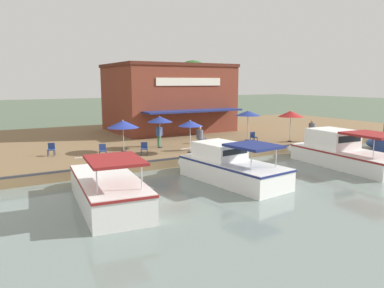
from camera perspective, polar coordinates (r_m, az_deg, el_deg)
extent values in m
plane|color=#4C5B47|center=(25.91, 4.72, -2.80)|extent=(220.00, 220.00, 0.00)
cube|color=brown|center=(35.27, -5.59, 0.93)|extent=(22.00, 56.00, 0.60)
cube|color=#2D2D33|center=(25.86, 4.61, -1.36)|extent=(0.20, 50.40, 0.10)
cube|color=brown|center=(38.49, -3.67, 6.85)|extent=(8.68, 11.21, 6.33)
cube|color=#522318|center=(38.48, -3.73, 11.78)|extent=(8.85, 11.44, 0.30)
cube|color=navy|center=(33.95, 0.35, 5.07)|extent=(1.80, 9.53, 0.16)
cube|color=silver|center=(34.59, -0.39, 9.47)|extent=(0.08, 6.73, 0.70)
cylinder|color=#B7B7B7|center=(28.06, -4.91, 1.67)|extent=(0.06, 0.06, 2.21)
cylinder|color=#2D2D33|center=(28.23, -4.88, -0.49)|extent=(0.36, 0.36, 0.06)
cone|color=navy|center=(27.94, -4.94, 3.79)|extent=(1.91, 1.91, 0.42)
cone|color=yellow|center=(27.94, -4.94, 3.83)|extent=(1.18, 1.18, 0.34)
sphere|color=yellow|center=(27.92, -4.94, 4.22)|extent=(0.08, 0.08, 0.08)
cylinder|color=#B7B7B7|center=(31.96, 14.74, 2.49)|extent=(0.06, 0.06, 2.38)
cylinder|color=#2D2D33|center=(32.11, 14.66, 0.43)|extent=(0.36, 0.36, 0.06)
cone|color=maroon|center=(31.85, 14.83, 4.48)|extent=(2.07, 2.07, 0.49)
cone|color=white|center=(31.85, 14.83, 4.51)|extent=(1.28, 1.28, 0.39)
sphere|color=white|center=(31.83, 14.84, 4.91)|extent=(0.08, 0.08, 0.08)
cylinder|color=#B7B7B7|center=(31.84, 8.48, 2.66)|extent=(0.06, 0.06, 2.36)
cylinder|color=#2D2D33|center=(31.99, 8.43, 0.61)|extent=(0.36, 0.36, 0.06)
cone|color=navy|center=(31.73, 8.53, 4.67)|extent=(2.09, 2.09, 0.40)
cone|color=yellow|center=(31.73, 8.53, 4.70)|extent=(1.30, 1.30, 0.32)
sphere|color=yellow|center=(31.71, 8.54, 5.03)|extent=(0.08, 0.08, 0.08)
cylinder|color=#B7B7B7|center=(26.04, -0.28, 0.99)|extent=(0.06, 0.06, 2.11)
cylinder|color=#2D2D33|center=(26.21, -0.28, -1.23)|extent=(0.36, 0.36, 0.06)
cone|color=navy|center=(25.91, -0.28, 3.17)|extent=(1.71, 1.71, 0.39)
cone|color=white|center=(25.91, -0.28, 3.21)|extent=(1.06, 1.06, 0.32)
sphere|color=white|center=(25.89, -0.28, 3.60)|extent=(0.08, 0.08, 0.08)
cylinder|color=#B7B7B7|center=(26.72, -10.41, 0.98)|extent=(0.06, 0.06, 2.05)
cylinder|color=#2D2D33|center=(26.88, -10.35, -1.11)|extent=(0.36, 0.36, 0.06)
cone|color=navy|center=(26.60, -10.47, 3.00)|extent=(2.21, 2.21, 0.50)
cone|color=white|center=(26.60, -10.47, 3.05)|extent=(1.37, 1.37, 0.40)
sphere|color=white|center=(26.57, -10.49, 3.55)|extent=(0.08, 0.08, 0.08)
cube|color=navy|center=(30.09, 2.10, 0.50)|extent=(0.05, 0.05, 0.42)
cube|color=navy|center=(29.75, 1.70, 0.40)|extent=(0.05, 0.05, 0.42)
cube|color=navy|center=(30.29, 1.46, 0.56)|extent=(0.05, 0.05, 0.42)
cube|color=navy|center=(29.96, 1.05, 0.47)|extent=(0.05, 0.05, 0.42)
cube|color=navy|center=(29.99, 1.58, 0.88)|extent=(0.59, 0.59, 0.05)
cube|color=navy|center=(30.06, 1.26, 1.34)|extent=(0.23, 0.41, 0.40)
cube|color=navy|center=(25.05, -12.92, -1.54)|extent=(0.05, 0.05, 0.42)
cube|color=navy|center=(25.01, -13.83, -1.59)|extent=(0.05, 0.05, 0.42)
cube|color=navy|center=(25.44, -13.00, -1.38)|extent=(0.05, 0.05, 0.42)
cube|color=navy|center=(25.41, -13.90, -1.43)|extent=(0.05, 0.05, 0.42)
cube|color=navy|center=(25.19, -13.43, -1.01)|extent=(0.52, 0.52, 0.05)
cube|color=navy|center=(25.34, -13.49, -0.43)|extent=(0.13, 0.44, 0.40)
cube|color=navy|center=(26.42, -20.31, -1.33)|extent=(0.05, 0.05, 0.42)
cube|color=navy|center=(26.50, -21.16, -1.35)|extent=(0.05, 0.05, 0.42)
cube|color=navy|center=(26.81, -20.16, -1.17)|extent=(0.05, 0.05, 0.42)
cube|color=navy|center=(26.88, -21.00, -1.19)|extent=(0.05, 0.05, 0.42)
cube|color=navy|center=(26.61, -20.68, -0.81)|extent=(0.57, 0.57, 0.05)
cube|color=navy|center=(26.77, -20.63, -0.26)|extent=(0.19, 0.43, 0.40)
cube|color=navy|center=(30.89, 9.91, 0.60)|extent=(0.04, 0.04, 0.42)
cube|color=navy|center=(30.66, 9.29, 0.55)|extent=(0.04, 0.04, 0.42)
cube|color=navy|center=(31.21, 9.49, 0.70)|extent=(0.04, 0.04, 0.42)
cube|color=navy|center=(30.99, 8.88, 0.65)|extent=(0.04, 0.04, 0.42)
cube|color=navy|center=(30.91, 9.40, 1.01)|extent=(0.48, 0.48, 0.05)
cube|color=navy|center=(31.04, 9.21, 1.48)|extent=(0.08, 0.44, 0.40)
cube|color=navy|center=(25.26, -6.85, -1.28)|extent=(0.05, 0.05, 0.42)
cube|color=navy|center=(25.26, -7.75, -1.29)|extent=(0.05, 0.05, 0.42)
cube|color=navy|center=(25.65, -6.84, -1.11)|extent=(0.05, 0.05, 0.42)
cube|color=navy|center=(25.66, -7.73, -1.13)|extent=(0.05, 0.05, 0.42)
cube|color=navy|center=(25.42, -7.30, -0.73)|extent=(0.58, 0.58, 0.05)
cube|color=navy|center=(25.58, -7.30, -0.16)|extent=(0.22, 0.42, 0.40)
cylinder|color=#2D5193|center=(26.97, 1.27, -0.10)|extent=(0.13, 0.13, 0.82)
cylinder|color=#2D5193|center=(27.12, 1.10, -0.05)|extent=(0.13, 0.13, 0.82)
cylinder|color=#4C4C56|center=(26.93, 1.19, 1.47)|extent=(0.48, 0.48, 0.65)
sphere|color=#9E7051|center=(26.88, 1.19, 2.39)|extent=(0.22, 0.22, 0.22)
cylinder|color=#337547|center=(28.85, -4.83, 0.48)|extent=(0.13, 0.13, 0.82)
cylinder|color=#337547|center=(28.83, -5.16, 0.47)|extent=(0.13, 0.13, 0.82)
cylinder|color=#2D5193|center=(28.73, -5.01, 1.92)|extent=(0.48, 0.48, 0.65)
sphere|color=brown|center=(28.68, -5.03, 2.78)|extent=(0.22, 0.22, 0.22)
cylinder|color=#337547|center=(32.53, 17.66, 1.11)|extent=(0.13, 0.13, 0.85)
cylinder|color=#337547|center=(32.69, 17.78, 1.14)|extent=(0.13, 0.13, 0.85)
cylinder|color=#4C4C56|center=(32.52, 17.79, 2.45)|extent=(0.50, 0.50, 0.67)
sphere|color=#9E7051|center=(32.47, 17.83, 3.24)|extent=(0.23, 0.23, 0.23)
cube|color=white|center=(20.48, 6.23, -4.25)|extent=(6.59, 3.26, 1.14)
ellipsoid|color=white|center=(22.83, 0.79, -2.77)|extent=(2.50, 2.67, 1.14)
cube|color=navy|center=(20.37, 6.26, -2.91)|extent=(6.67, 3.31, 0.10)
cube|color=white|center=(21.08, 4.21, -0.98)|extent=(2.78, 2.32, 0.91)
cube|color=black|center=(20.14, 6.57, -1.18)|extent=(0.26, 1.79, 0.32)
cube|color=navy|center=(19.12, 9.38, -0.29)|extent=(2.62, 2.43, 0.13)
cylinder|color=silver|center=(19.40, 12.70, -1.86)|extent=(0.05, 0.05, 1.07)
cylinder|color=silver|center=(18.09, 9.01, -2.55)|extent=(0.05, 0.05, 1.07)
cylinder|color=silver|center=(22.87, 0.39, -0.53)|extent=(0.27, 2.04, 0.04)
ellipsoid|color=navy|center=(34.31, 27.15, 0.14)|extent=(2.66, 3.13, 0.96)
cube|color=white|center=(26.11, 22.55, -2.05)|extent=(7.55, 3.39, 1.05)
ellipsoid|color=white|center=(28.60, 17.01, -0.80)|extent=(2.78, 2.91, 1.05)
cube|color=maroon|center=(26.03, 22.61, -1.10)|extent=(7.64, 3.44, 0.10)
cube|color=white|center=(26.78, 20.61, 0.80)|extent=(2.98, 2.50, 1.22)
cube|color=black|center=(25.84, 22.88, 0.71)|extent=(0.20, 2.02, 0.43)
cube|color=maroon|center=(24.75, 25.81, 1.29)|extent=(3.22, 2.66, 0.14)
cylinder|color=silver|center=(23.49, 25.94, -0.64)|extent=(0.05, 0.05, 1.25)
cube|color=white|center=(17.02, -12.63, -7.06)|extent=(6.71, 3.17, 1.25)
ellipsoid|color=white|center=(20.10, -14.47, -4.60)|extent=(2.53, 2.58, 1.25)
cube|color=maroon|center=(16.87, -12.70, -5.29)|extent=(6.79, 3.22, 0.10)
cube|color=maroon|center=(15.16, -11.72, -2.42)|extent=(2.95, 2.38, 0.12)
cylinder|color=silver|center=(14.71, -7.68, -4.83)|extent=(0.05, 0.05, 1.08)
cylinder|color=silver|center=(14.34, -14.32, -5.41)|extent=(0.05, 0.05, 1.08)
cylinder|color=silver|center=(20.16, -14.70, -1.87)|extent=(0.26, 1.96, 0.04)
cylinder|color=brown|center=(46.92, 0.13, 5.45)|extent=(0.44, 0.44, 3.28)
sphere|color=#285623|center=(46.81, 0.13, 9.68)|extent=(4.86, 4.86, 4.86)
sphere|color=#285623|center=(45.61, -0.04, 9.08)|extent=(3.40, 3.40, 3.40)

